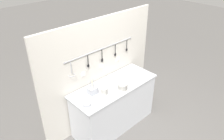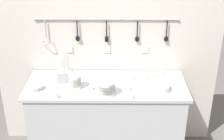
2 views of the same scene
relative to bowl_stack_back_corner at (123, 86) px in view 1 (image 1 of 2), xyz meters
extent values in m
plane|color=#514F4C|center=(-0.01, 0.19, -0.95)|extent=(20.00, 20.00, 0.00)
cube|color=#ADAFB5|center=(-0.01, 0.19, -0.08)|extent=(1.56, 0.61, 0.03)
cube|color=#ADAFB5|center=(-0.01, 0.19, -0.52)|extent=(1.50, 0.58, 0.85)
cube|color=#BCB7AD|center=(-0.01, 0.53, 0.03)|extent=(2.36, 0.04, 1.95)
cylinder|color=#93969E|center=(-0.01, 0.49, 0.49)|extent=(1.41, 0.01, 0.01)
sphere|color=#93969E|center=(-0.71, 0.49, 0.49)|extent=(0.02, 0.02, 0.02)
sphere|color=#93969E|center=(0.70, 0.49, 0.49)|extent=(0.02, 0.02, 0.02)
cylinder|color=#93969E|center=(-0.62, 0.48, 0.39)|extent=(0.01, 0.01, 0.18)
torus|color=#93969E|center=(-0.62, 0.48, 0.26)|extent=(0.10, 0.10, 0.01)
cylinder|color=#93969E|center=(-0.62, 0.49, 0.49)|extent=(0.00, 0.01, 0.02)
cylinder|color=black|center=(-0.30, 0.48, 0.40)|extent=(0.01, 0.01, 0.16)
ellipsoid|color=black|center=(-0.30, 0.48, 0.30)|extent=(0.04, 0.02, 0.06)
cylinder|color=#93969E|center=(-0.30, 0.49, 0.49)|extent=(0.01, 0.01, 0.02)
cylinder|color=black|center=(-0.01, 0.48, 0.40)|extent=(0.01, 0.01, 0.17)
cube|color=black|center=(-0.01, 0.48, 0.29)|extent=(0.04, 0.01, 0.06)
cylinder|color=#93969E|center=(-0.01, 0.49, 0.49)|extent=(0.01, 0.01, 0.02)
cylinder|color=black|center=(0.30, 0.48, 0.40)|extent=(0.01, 0.01, 0.16)
ellipsoid|color=black|center=(0.30, 0.48, 0.29)|extent=(0.04, 0.02, 0.06)
cylinder|color=#93969E|center=(0.30, 0.49, 0.49)|extent=(0.01, 0.01, 0.02)
cylinder|color=black|center=(0.59, 0.48, 0.40)|extent=(0.01, 0.01, 0.16)
ellipsoid|color=black|center=(0.59, 0.48, 0.29)|extent=(0.04, 0.02, 0.06)
cylinder|color=#93969E|center=(0.59, 0.49, 0.49)|extent=(0.00, 0.01, 0.02)
cube|color=white|center=(-0.40, 0.50, 0.17)|extent=(0.07, 0.01, 0.07)
cube|color=white|center=(-0.01, 0.50, 0.17)|extent=(0.07, 0.01, 0.07)
cube|color=white|center=(0.38, 0.50, 0.17)|extent=(0.07, 0.01, 0.07)
cylinder|color=silver|center=(0.00, 0.00, -0.04)|extent=(0.16, 0.16, 0.05)
cylinder|color=silver|center=(0.00, 0.00, -0.01)|extent=(0.16, 0.16, 0.05)
cylinder|color=silver|center=(0.00, 0.00, 0.01)|extent=(0.16, 0.16, 0.05)
cylinder|color=silver|center=(0.00, 0.00, 0.04)|extent=(0.16, 0.16, 0.05)
cylinder|color=silver|center=(-0.30, 0.11, -0.04)|extent=(0.12, 0.12, 0.05)
cylinder|color=silver|center=(-0.30, 0.11, -0.01)|extent=(0.12, 0.12, 0.05)
cylinder|color=silver|center=(-0.30, 0.11, 0.02)|extent=(0.12, 0.12, 0.05)
cylinder|color=silver|center=(-0.30, 0.11, 0.05)|extent=(0.12, 0.12, 0.05)
cylinder|color=silver|center=(0.48, 0.09, -0.06)|extent=(0.23, 0.23, 0.01)
cylinder|color=silver|center=(0.48, 0.09, -0.05)|extent=(0.23, 0.23, 0.01)
cylinder|color=silver|center=(0.48, 0.09, -0.04)|extent=(0.23, 0.23, 0.01)
cylinder|color=silver|center=(0.48, 0.09, -0.03)|extent=(0.23, 0.23, 0.01)
cylinder|color=silver|center=(0.48, 0.09, -0.02)|extent=(0.23, 0.23, 0.01)
cylinder|color=silver|center=(0.48, 0.09, -0.01)|extent=(0.23, 0.23, 0.01)
cylinder|color=#93969E|center=(-0.66, 0.09, -0.05)|extent=(0.12, 0.12, 0.04)
cube|color=#93969E|center=(-0.42, 0.26, -0.01)|extent=(0.14, 0.14, 0.11)
cylinder|color=#C6B793|center=(-0.43, 0.22, 0.09)|extent=(0.02, 0.02, 0.20)
cylinder|color=#C6B793|center=(-0.39, 0.30, 0.07)|extent=(0.02, 0.03, 0.17)
cylinder|color=#C6B793|center=(-0.39, 0.27, 0.10)|extent=(0.01, 0.01, 0.21)
cylinder|color=#93969E|center=(-0.43, 0.28, 0.08)|extent=(0.01, 0.02, 0.19)
cylinder|color=#93969E|center=(-0.41, 0.23, 0.08)|extent=(0.02, 0.01, 0.18)
cylinder|color=#93969E|center=(-0.37, 0.27, 0.09)|extent=(0.02, 0.01, 0.20)
cylinder|color=#93969E|center=(-0.42, 0.29, 0.09)|extent=(0.01, 0.01, 0.21)
cylinder|color=silver|center=(-0.14, 0.08, -0.05)|extent=(0.04, 0.04, 0.04)
cylinder|color=silver|center=(0.20, 0.07, -0.05)|extent=(0.04, 0.04, 0.04)
cylinder|color=silver|center=(0.35, 0.36, -0.05)|extent=(0.04, 0.04, 0.04)
cylinder|color=silver|center=(0.39, 0.29, -0.05)|extent=(0.04, 0.04, 0.04)
cylinder|color=silver|center=(0.56, 0.39, -0.05)|extent=(0.04, 0.04, 0.04)
cylinder|color=silver|center=(0.26, 0.29, -0.05)|extent=(0.04, 0.04, 0.04)
cylinder|color=silver|center=(0.49, 0.36, -0.05)|extent=(0.04, 0.04, 0.04)
cylinder|color=silver|center=(0.23, -0.08, -0.05)|extent=(0.04, 0.04, 0.04)
cylinder|color=silver|center=(-0.44, -0.08, -0.05)|extent=(0.04, 0.04, 0.04)
camera|label=1|loc=(-2.11, -1.98, 1.99)|focal=35.00mm
camera|label=2|loc=(0.07, -2.48, 1.38)|focal=50.00mm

